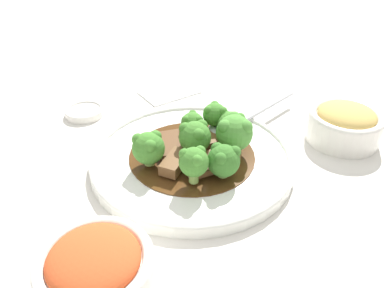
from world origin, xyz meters
name	(u,v)px	position (x,y,z in m)	size (l,w,h in m)	color
ground_plane	(192,163)	(0.00, 0.00, 0.00)	(4.00, 4.00, 0.00)	silver
main_plate	(192,158)	(0.00, 0.00, 0.01)	(0.29, 0.29, 0.02)	white
beef_strip_0	(207,139)	(0.04, 0.00, 0.02)	(0.07, 0.06, 0.01)	brown
beef_strip_1	(203,169)	(-0.02, -0.04, 0.02)	(0.05, 0.04, 0.01)	brown
beef_strip_2	(175,162)	(-0.04, -0.01, 0.03)	(0.06, 0.04, 0.02)	brown
beef_strip_3	(171,145)	(-0.01, 0.03, 0.03)	(0.07, 0.07, 0.01)	brown
beef_strip_4	(221,156)	(0.01, -0.04, 0.03)	(0.05, 0.04, 0.01)	brown
broccoli_floret_0	(194,162)	(-0.05, -0.05, 0.05)	(0.04, 0.04, 0.05)	#8EB756
broccoli_floret_1	(234,132)	(0.04, -0.04, 0.05)	(0.05, 0.05, 0.06)	#7FA84C
broccoli_floret_2	(224,160)	(-0.01, -0.07, 0.04)	(0.04, 0.04, 0.05)	#8EB756
broccoli_floret_3	(148,147)	(-0.06, 0.03, 0.05)	(0.04, 0.04, 0.05)	#8EB756
broccoli_floret_4	(215,114)	(0.07, 0.01, 0.05)	(0.04, 0.04, 0.05)	#7FA84C
broccoli_floret_5	(231,125)	(0.07, -0.02, 0.04)	(0.04, 0.04, 0.04)	#8EB756
broccoli_floret_6	(195,137)	(0.00, -0.01, 0.05)	(0.05, 0.05, 0.05)	#8EB756
broccoli_floret_7	(192,123)	(0.03, 0.03, 0.04)	(0.04, 0.04, 0.04)	#8EB756
serving_spoon	(233,126)	(0.09, 0.00, 0.03)	(0.22, 0.05, 0.01)	silver
side_bowl_kimchi	(96,269)	(-0.22, -0.07, 0.03)	(0.12, 0.12, 0.06)	white
side_bowl_appetizer	(345,123)	(0.21, -0.14, 0.03)	(0.11, 0.11, 0.06)	white
sauce_dish	(84,112)	(-0.02, 0.24, 0.01)	(0.07, 0.07, 0.01)	white
paper_napkin	(170,92)	(0.14, 0.19, 0.00)	(0.12, 0.09, 0.01)	white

